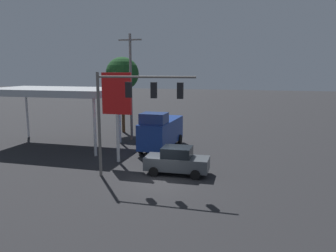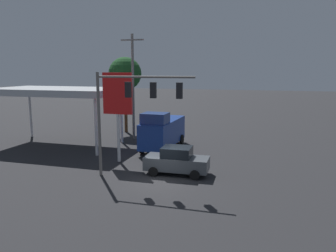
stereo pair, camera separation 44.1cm
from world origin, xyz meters
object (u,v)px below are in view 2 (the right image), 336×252
delivery_truck (162,131)px  sedan_waiting (177,161)px  traffic_signal_assembly (132,101)px  price_sign (118,98)px  street_tree (125,74)px  utility_pole (133,85)px

delivery_truck → sedan_waiting: size_ratio=1.55×
traffic_signal_assembly → sedan_waiting: bearing=-147.2°
traffic_signal_assembly → delivery_truck: (0.50, -8.25, -3.51)m
price_sign → sedan_waiting: 6.85m
street_tree → utility_pole: bearing=124.0°
price_sign → sedan_waiting: bearing=160.7°
price_sign → delivery_truck: (-2.12, -4.80, -3.35)m
price_sign → delivery_truck: 6.22m
sedan_waiting → price_sign: bearing=-20.6°
utility_pole → price_sign: 8.38m
traffic_signal_assembly → sedan_waiting: size_ratio=1.58×
traffic_signal_assembly → sedan_waiting: traffic_signal_assembly is taller
traffic_signal_assembly → utility_pole: size_ratio=0.66×
delivery_truck → street_tree: (6.48, -6.81, 4.99)m
sedan_waiting → street_tree: street_tree is taller
traffic_signal_assembly → street_tree: size_ratio=0.82×
traffic_signal_assembly → utility_pole: bearing=-68.2°
traffic_signal_assembly → utility_pole: utility_pole is taller
street_tree → delivery_truck: bearing=133.6°
price_sign → delivery_truck: price_sign is taller
utility_pole → sedan_waiting: bearing=125.9°
sedan_waiting → utility_pole: bearing=-55.4°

